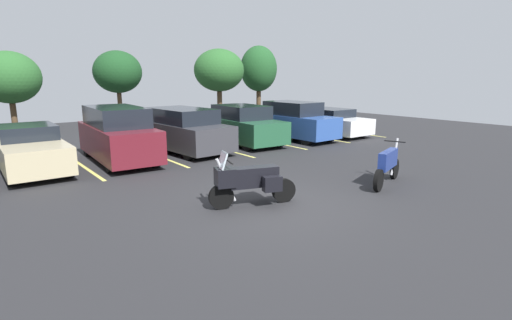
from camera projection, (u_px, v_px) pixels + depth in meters
ground at (272, 207)px, 9.56m from camera, size 44.00×44.00×0.10m
motorcycle_touring at (250, 180)px, 9.38m from camera, size 2.13×1.10×1.38m
motorcycle_second at (388, 165)px, 11.27m from camera, size 2.18×0.93×1.25m
parking_stripes at (124, 161)px, 14.49m from camera, size 25.59×4.90×0.01m
car_champagne at (30, 150)px, 12.85m from camera, size 1.83×4.60×1.51m
car_maroon at (118, 135)px, 14.34m from camera, size 2.05×4.93×2.00m
car_charcoal at (185, 130)px, 16.20m from camera, size 2.27×4.66×1.79m
car_green at (244, 125)px, 18.00m from camera, size 2.17×4.43×1.77m
car_blue at (295, 121)px, 19.35m from camera, size 1.91×4.48×1.86m
car_white at (329, 122)px, 20.89m from camera, size 1.95×4.47×1.40m
tree_left at (219, 70)px, 29.17m from camera, size 3.72×3.72×5.08m
tree_right at (118, 72)px, 26.45m from camera, size 3.20×3.20×4.78m
tree_center at (9, 78)px, 21.75m from camera, size 3.30×3.30×4.46m
tree_center_right at (259, 69)px, 32.62m from camera, size 3.05×3.05×5.56m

